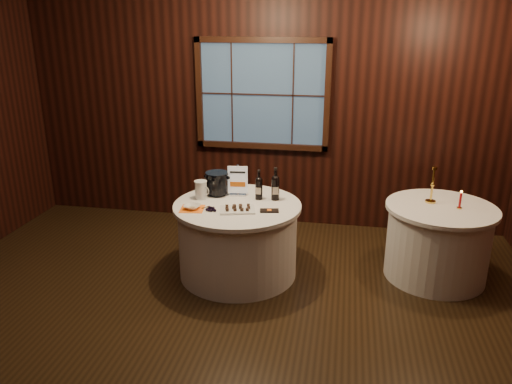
% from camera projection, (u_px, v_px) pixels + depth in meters
% --- Properties ---
extents(ground, '(6.00, 6.00, 0.00)m').
position_uv_depth(ground, '(214.00, 328.00, 4.30)').
color(ground, black).
rests_on(ground, ground).
extents(back_wall, '(6.00, 0.10, 3.00)m').
position_uv_depth(back_wall, '(262.00, 103.00, 6.09)').
color(back_wall, black).
rests_on(back_wall, ground).
extents(main_table, '(1.28, 1.28, 0.77)m').
position_uv_depth(main_table, '(238.00, 239.00, 5.10)').
color(main_table, white).
rests_on(main_table, ground).
extents(side_table, '(1.08, 1.08, 0.77)m').
position_uv_depth(side_table, '(437.00, 242.00, 5.04)').
color(side_table, white).
rests_on(side_table, ground).
extents(sign_stand, '(0.20, 0.12, 0.33)m').
position_uv_depth(sign_stand, '(238.00, 185.00, 5.18)').
color(sign_stand, '#B6B6BD').
rests_on(sign_stand, main_table).
extents(port_bottle_left, '(0.07, 0.08, 0.31)m').
position_uv_depth(port_bottle_left, '(259.00, 187.00, 5.06)').
color(port_bottle_left, black).
rests_on(port_bottle_left, main_table).
extents(port_bottle_right, '(0.08, 0.09, 0.34)m').
position_uv_depth(port_bottle_right, '(275.00, 186.00, 5.04)').
color(port_bottle_right, black).
rests_on(port_bottle_right, main_table).
extents(ice_bucket, '(0.24, 0.24, 0.25)m').
position_uv_depth(ice_bucket, '(217.00, 183.00, 5.19)').
color(ice_bucket, black).
rests_on(ice_bucket, main_table).
extents(chocolate_plate, '(0.38, 0.30, 0.05)m').
position_uv_depth(chocolate_plate, '(237.00, 209.00, 4.79)').
color(chocolate_plate, white).
rests_on(chocolate_plate, main_table).
extents(chocolate_box, '(0.19, 0.12, 0.02)m').
position_uv_depth(chocolate_box, '(269.00, 211.00, 4.78)').
color(chocolate_box, black).
rests_on(chocolate_box, main_table).
extents(grape_bunch, '(0.18, 0.10, 0.04)m').
position_uv_depth(grape_bunch, '(212.00, 208.00, 4.80)').
color(grape_bunch, black).
rests_on(grape_bunch, main_table).
extents(glass_pitcher, '(0.17, 0.13, 0.19)m').
position_uv_depth(glass_pitcher, '(201.00, 190.00, 5.09)').
color(glass_pitcher, silver).
rests_on(glass_pitcher, main_table).
extents(orange_napkin, '(0.25, 0.25, 0.00)m').
position_uv_depth(orange_napkin, '(192.00, 209.00, 4.84)').
color(orange_napkin, orange).
rests_on(orange_napkin, main_table).
extents(cracker_bowl, '(0.18, 0.18, 0.04)m').
position_uv_depth(cracker_bowl, '(192.00, 207.00, 4.83)').
color(cracker_bowl, white).
rests_on(cracker_bowl, orange_napkin).
extents(brass_candlestick, '(0.11, 0.11, 0.37)m').
position_uv_depth(brass_candlestick, '(432.00, 190.00, 4.97)').
color(brass_candlestick, gold).
rests_on(brass_candlestick, side_table).
extents(red_candle, '(0.05, 0.05, 0.19)m').
position_uv_depth(red_candle, '(460.00, 201.00, 4.83)').
color(red_candle, gold).
rests_on(red_candle, side_table).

